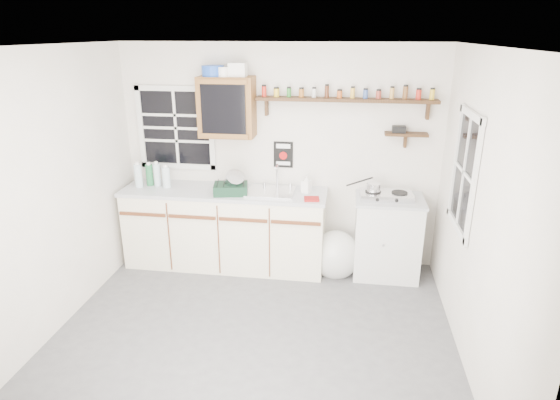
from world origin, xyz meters
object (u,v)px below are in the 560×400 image
(main_cabinet, at_px, (225,228))
(spice_shelf, at_px, (346,99))
(hotplate, at_px, (386,195))
(upper_cabinet, at_px, (227,107))
(dish_rack, at_px, (232,186))
(right_cabinet, at_px, (387,237))

(main_cabinet, xyz_separation_m, spice_shelf, (1.31, 0.21, 1.47))
(main_cabinet, height_order, hotplate, hotplate)
(hotplate, bearing_deg, main_cabinet, 176.97)
(upper_cabinet, height_order, spice_shelf, upper_cabinet)
(dish_rack, bearing_deg, main_cabinet, 129.36)
(dish_rack, height_order, hotplate, dish_rack)
(main_cabinet, xyz_separation_m, dish_rack, (0.12, -0.10, 0.55))
(dish_rack, bearing_deg, right_cabinet, -6.68)
(right_cabinet, xyz_separation_m, spice_shelf, (-0.52, 0.19, 1.48))
(upper_cabinet, height_order, hotplate, upper_cabinet)
(right_cabinet, xyz_separation_m, upper_cabinet, (-1.80, 0.12, 1.37))
(upper_cabinet, xyz_separation_m, hotplate, (1.75, -0.14, -0.88))
(right_cabinet, bearing_deg, hotplate, -157.09)
(right_cabinet, xyz_separation_m, dish_rack, (-1.71, -0.13, 0.55))
(main_cabinet, height_order, dish_rack, dish_rack)
(main_cabinet, xyz_separation_m, right_cabinet, (1.83, 0.03, -0.01))
(main_cabinet, relative_size, spice_shelf, 1.21)
(hotplate, bearing_deg, spice_shelf, 153.13)
(spice_shelf, bearing_deg, hotplate, -23.66)
(hotplate, bearing_deg, dish_rack, -179.55)
(spice_shelf, xyz_separation_m, hotplate, (0.47, -0.21, -0.98))
(main_cabinet, height_order, right_cabinet, main_cabinet)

